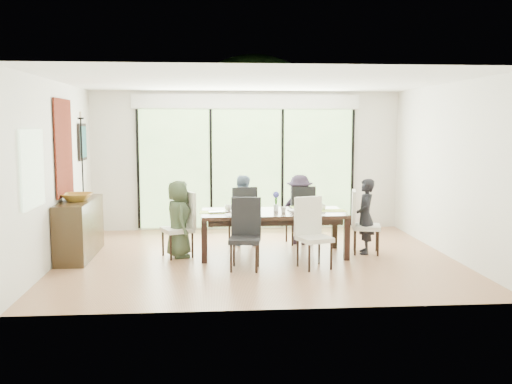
{
  "coord_description": "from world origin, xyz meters",
  "views": [
    {
      "loc": [
        -0.72,
        -8.63,
        2.05
      ],
      "look_at": [
        0.0,
        0.25,
        1.0
      ],
      "focal_mm": 40.0,
      "sensor_mm": 36.0,
      "label": 1
    }
  ],
  "objects": [
    {
      "name": "chair_far_left",
      "position": [
        -0.19,
        1.02,
        0.51
      ],
      "size": [
        0.51,
        0.51,
        1.02
      ],
      "primitive_type": null,
      "rotation": [
        0.0,
        0.0,
        3.35
      ],
      "color": "black",
      "rests_on": "floor"
    },
    {
      "name": "candlestick_base",
      "position": [
        -2.76,
        0.68,
        0.91
      ],
      "size": [
        0.1,
        0.1,
        0.04
      ],
      "primitive_type": "cylinder",
      "color": "black",
      "rests_on": "sideboard"
    },
    {
      "name": "placemat_far_r",
      "position": [
        0.81,
        0.57,
        0.7
      ],
      "size": [
        0.41,
        0.3,
        0.01
      ],
      "primitive_type": "cube",
      "color": "#7EA63B",
      "rests_on": "table_top"
    },
    {
      "name": "wall_left",
      "position": [
        -3.01,
        0.0,
        1.35
      ],
      "size": [
        0.02,
        5.0,
        2.7
      ],
      "primitive_type": "cube",
      "color": "beige",
      "rests_on": "floor"
    },
    {
      "name": "vase",
      "position": [
        0.31,
        0.22,
        0.75
      ],
      "size": [
        0.07,
        0.07,
        0.11
      ],
      "primitive_type": "cylinder",
      "color": "silver",
      "rests_on": "table_top"
    },
    {
      "name": "table_leg_bl",
      "position": [
        -0.82,
        0.6,
        0.32
      ],
      "size": [
        0.08,
        0.08,
        0.64
      ],
      "primitive_type": "cube",
      "color": "black",
      "rests_on": "floor"
    },
    {
      "name": "foliage_mid",
      "position": [
        0.4,
        5.8,
        1.8
      ],
      "size": [
        4.0,
        4.0,
        4.0
      ],
      "primitive_type": "sphere",
      "color": "#14380F",
      "rests_on": "ground"
    },
    {
      "name": "hyacinth_blooms",
      "position": [
        0.31,
        0.22,
        0.96
      ],
      "size": [
        0.1,
        0.1,
        0.1
      ],
      "primitive_type": "sphere",
      "color": "#4445AA",
      "rests_on": "table_top"
    },
    {
      "name": "papers",
      "position": [
        0.96,
        0.12,
        0.7
      ],
      "size": [
        0.28,
        0.2,
        0.0
      ],
      "primitive_type": "cube",
      "color": "white",
      "rests_on": "table_top"
    },
    {
      "name": "mullion_a",
      "position": [
        -2.1,
        2.46,
        1.2
      ],
      "size": [
        0.05,
        0.04,
        2.3
      ],
      "primitive_type": "cube",
      "color": "black",
      "rests_on": "wall_back"
    },
    {
      "name": "cup_a",
      "position": [
        -0.44,
        0.32,
        0.74
      ],
      "size": [
        0.15,
        0.15,
        0.09
      ],
      "primitive_type": "imported",
      "rotation": [
        0.0,
        0.0,
        0.4
      ],
      "color": "white",
      "rests_on": "table_top"
    },
    {
      "name": "art_frame",
      "position": [
        -2.97,
        1.7,
        1.75
      ],
      "size": [
        0.03,
        0.55,
        0.65
      ],
      "primitive_type": "cube",
      "color": "black",
      "rests_on": "wall_left"
    },
    {
      "name": "placemat_paper",
      "position": [
        -0.29,
        -0.13,
        0.7
      ],
      "size": [
        0.41,
        0.3,
        0.01
      ],
      "primitive_type": "cube",
      "color": "white",
      "rests_on": "table_top"
    },
    {
      "name": "platter_base",
      "position": [
        -0.29,
        -0.13,
        0.71
      ],
      "size": [
        0.24,
        0.24,
        0.02
      ],
      "primitive_type": "cube",
      "color": "white",
      "rests_on": "table_top"
    },
    {
      "name": "chair_near_right",
      "position": [
        0.76,
        -0.7,
        0.51
      ],
      "size": [
        0.54,
        0.54,
        1.02
      ],
      "primitive_type": null,
      "rotation": [
        0.0,
        0.0,
        0.32
      ],
      "color": "silver",
      "rests_on": "floor"
    },
    {
      "name": "candlestick_shaft",
      "position": [
        -2.76,
        0.68,
        1.54
      ],
      "size": [
        0.02,
        0.02,
        1.24
      ],
      "primitive_type": "cylinder",
      "color": "black",
      "rests_on": "sideboard"
    },
    {
      "name": "cup_b",
      "position": [
        0.41,
        0.07,
        0.74
      ],
      "size": [
        0.13,
        0.13,
        0.09
      ],
      "primitive_type": "imported",
      "rotation": [
        0.0,
        0.0,
        2.41
      ],
      "color": "white",
      "rests_on": "table_top"
    },
    {
      "name": "chair_left_end",
      "position": [
        -1.24,
        0.17,
        0.51
      ],
      "size": [
        0.57,
        0.57,
        1.02
      ],
      "primitive_type": null,
      "rotation": [
        0.0,
        0.0,
        -1.15
      ],
      "color": "silver",
      "rests_on": "floor"
    },
    {
      "name": "table_leg_fl",
      "position": [
        -0.82,
        -0.26,
        0.32
      ],
      "size": [
        0.08,
        0.08,
        0.64
      ],
      "primitive_type": "cube",
      "color": "black",
      "rests_on": "floor"
    },
    {
      "name": "wall_front",
      "position": [
        0.0,
        -2.51,
        1.35
      ],
      "size": [
        6.0,
        0.02,
        2.7
      ],
      "primitive_type": "cube",
      "color": "beige",
      "rests_on": "floor"
    },
    {
      "name": "placemat_left",
      "position": [
        -0.69,
        0.17,
        0.7
      ],
      "size": [
        0.41,
        0.3,
        0.01
      ],
      "primitive_type": "cube",
      "color": "#9EBD43",
      "rests_on": "table_top"
    },
    {
      "name": "placemat_right",
      "position": [
        1.21,
        0.17,
        0.7
      ],
      "size": [
        0.41,
        0.3,
        0.01
      ],
      "primitive_type": "cube",
      "color": "#95A63B",
      "rests_on": "table_top"
    },
    {
      "name": "chair_right_end",
      "position": [
        1.76,
        0.17,
        0.51
      ],
      "size": [
        0.51,
        0.51,
        1.02
      ],
      "primitive_type": null,
      "rotation": [
        0.0,
        0.0,
        1.34
      ],
      "color": "silver",
      "rests_on": "floor"
    },
    {
      "name": "candle",
      "position": [
        -2.76,
        0.68,
        2.21
      ],
      "size": [
        0.04,
        0.04,
        0.1
      ],
      "primitive_type": "cylinder",
      "color": "silver",
      "rests_on": "sideboard"
    },
    {
      "name": "deck",
      "position": [
        0.0,
        3.4,
        -0.05
      ],
      "size": [
        6.0,
        1.8,
        0.1
      ],
      "primitive_type": "cube",
      "color": "brown",
      "rests_on": "ground"
    },
    {
      "name": "hyacinth_stems",
      "position": [
        0.31,
        0.22,
        0.87
      ],
      "size": [
        0.04,
        0.04,
        0.15
      ],
      "primitive_type": "cylinder",
      "color": "#337226",
      "rests_on": "table_top"
    },
    {
      "name": "cup_c",
      "position": [
        1.06,
        0.27,
        0.74
      ],
      "size": [
        0.16,
        0.16,
        0.09
      ],
      "primitive_type": "imported",
      "rotation": [
        0.0,
        0.0,
        3.8
      ],
      "color": "white",
      "rests_on": "table_top"
    },
    {
      "name": "laptop",
      "position": [
        -0.59,
        0.07,
        0.71
      ],
      "size": [
        0.34,
        0.25,
        0.02
      ],
      "primitive_type": "imported",
      "rotation": [
        0.0,
        0.0,
        0.19
      ],
      "color": "silver",
      "rests_on": "table_top"
    },
    {
      "name": "blinds_header",
      "position": [
        0.0,
        2.46,
        2.5
      ],
      "size": [
        4.4,
        0.06,
        0.28
      ],
      "primitive_type": "cube",
      "color": "white",
      "rests_on": "wall_back"
    },
    {
      "name": "table_apron",
      "position": [
        0.26,
        0.17,
        0.59
      ],
      "size": [
        2.05,
        0.84,
        0.09
      ],
      "primitive_type": "cube",
      "color": "black",
      "rests_on": "floor"
    },
    {
      "name": "chair_near_left",
      "position": [
        -0.24,
        -0.7,
        0.51
      ],
      "size": [
        0.49,
        0.49,
        1.02
      ],
      "primitive_type": null,
      "rotation": [
        0.0,
        0.0,
        -0.16
      ],
      "color": "black",
      "rests_on": "floor"
    },
    {
      "name": "ceiling",
      "position": [
        0.0,
        0.0,
        2.71
      ],
      "size": [
        6.0,
        5.0,
        0.01
      ],
      "primitive_type": "cube",
      "color": "white",
      "rests_on": "wall_back"
    },
    {
      "name": "platter_snacks",
      "position": [
        -0.29,
        -0.13,
        0.73
      ],
      "size": [
        0.19,
        0.19,
        0.01
      ],
      "primitive_type": "cube",
      "color": "orange",
      "rests_on": "table_top"
    },
    {
      "name": "art_canvas",
      "position": [
        -2.95,
        1.7,
        1.75
      ],
      "size": [
        0.01,
        0.45,
        0.55
      ],
      "primitive_type": "cube",
      "color": "#18494D",
      "rests_on": "wall_left"
    },
    {
      "name": "foliage_left",
      "position": [
        -1.8,
        5.2,
        1.44
      ],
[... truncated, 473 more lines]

